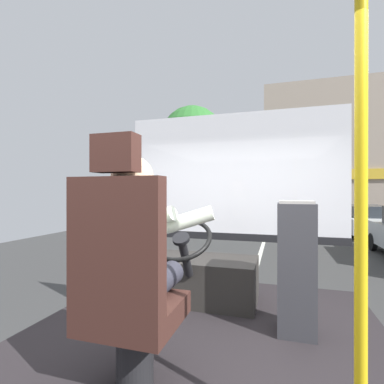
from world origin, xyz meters
The scene contains 10 objects.
ground centered at (0.00, 8.80, -0.02)m, with size 18.00×44.00×0.06m.
driver_seat centered at (-0.21, -0.41, 1.37)m, with size 0.48×0.48×1.31m.
bus_driver centered at (-0.21, -0.30, 1.56)m, with size 0.77×0.53×0.78m.
steering_console centered at (-0.21, 0.91, 1.03)m, with size 1.10×1.00×0.81m.
handrail_pole centered at (0.81, -0.54, 1.89)m, with size 0.04×0.04×2.15m.
fare_box centered at (0.65, 0.52, 1.30)m, with size 0.26×0.28×0.97m.
windshield_panel centered at (0.00, 1.62, 1.86)m, with size 2.50×0.08×1.48m.
street_tree centered at (-3.49, 11.57, 4.41)m, with size 3.06×3.06×5.97m.
shop_building centered at (5.72, 19.39, 4.36)m, with size 12.22×4.50×8.72m.
parked_car_white centered at (4.00, 12.00, 0.65)m, with size 1.83×4.33×1.27m.
Camera 1 is at (0.53, -1.71, 1.85)m, focal length 26.78 mm.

